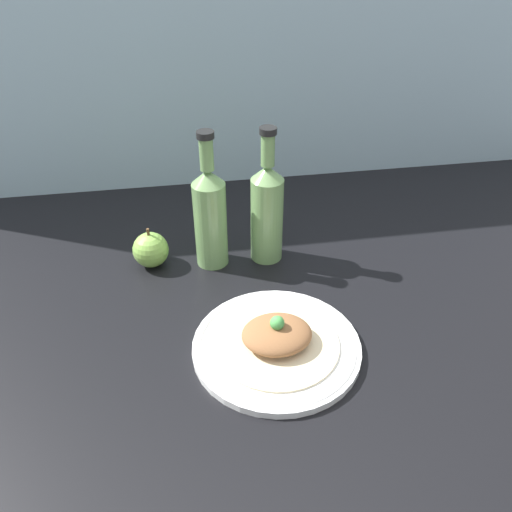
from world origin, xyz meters
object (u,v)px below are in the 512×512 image
(plate, at_px, (276,346))
(cider_bottle_right, at_px, (267,210))
(cider_bottle_left, at_px, (210,215))
(plated_food, at_px, (277,337))
(apple, at_px, (151,250))

(plate, bearing_deg, cider_bottle_right, 83.04)
(cider_bottle_left, bearing_deg, cider_bottle_right, 0.00)
(plate, xyz_separation_m, plated_food, (-0.00, 0.00, 0.02))
(cider_bottle_left, bearing_deg, apple, 175.37)
(plated_food, bearing_deg, apple, 126.16)
(plated_food, height_order, apple, apple)
(plate, distance_m, cider_bottle_right, 0.28)
(apple, bearing_deg, cider_bottle_right, -2.42)
(plated_food, xyz_separation_m, cider_bottle_left, (-0.08, 0.26, 0.08))
(cider_bottle_right, bearing_deg, plated_food, -96.96)
(plate, relative_size, cider_bottle_right, 0.99)
(plate, distance_m, plated_food, 0.02)
(cider_bottle_left, xyz_separation_m, apple, (-0.12, 0.01, -0.07))
(apple, bearing_deg, plated_food, -53.84)
(plate, distance_m, cider_bottle_left, 0.29)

